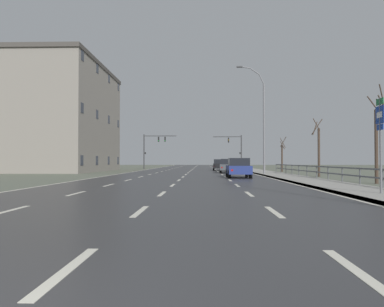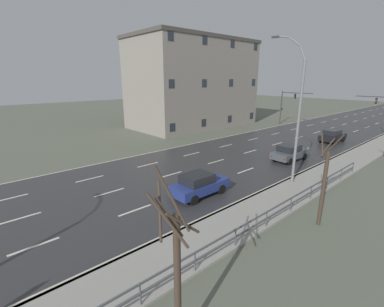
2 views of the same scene
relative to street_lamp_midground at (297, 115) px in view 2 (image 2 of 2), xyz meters
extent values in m
cube|color=#5B6051|center=(-7.41, 13.33, -5.24)|extent=(160.00, 160.00, 0.12)
cube|color=#303033|center=(-7.41, 25.33, -5.17)|extent=(14.00, 120.00, 0.02)
cube|color=beige|center=(-10.91, -16.47, -5.16)|extent=(0.16, 2.20, 0.01)
cube|color=beige|center=(-10.91, -11.07, -5.16)|extent=(0.16, 2.20, 0.01)
cube|color=beige|center=(-10.91, -5.67, -5.16)|extent=(0.16, 2.20, 0.01)
cube|color=beige|center=(-10.91, -0.27, -5.16)|extent=(0.16, 2.20, 0.01)
cube|color=beige|center=(-10.91, 5.13, -5.16)|extent=(0.16, 2.20, 0.01)
cube|color=beige|center=(-10.91, 10.53, -5.16)|extent=(0.16, 2.20, 0.01)
cube|color=beige|center=(-10.91, 15.93, -5.16)|extent=(0.16, 2.20, 0.01)
cube|color=beige|center=(-10.91, 21.33, -5.16)|extent=(0.16, 2.20, 0.01)
cube|color=beige|center=(-10.91, 26.73, -5.16)|extent=(0.16, 2.20, 0.01)
cube|color=beige|center=(-10.91, 32.13, -5.16)|extent=(0.16, 2.20, 0.01)
cube|color=beige|center=(-10.91, 37.53, -5.16)|extent=(0.16, 2.20, 0.01)
cube|color=beige|center=(-10.91, 42.93, -5.16)|extent=(0.16, 2.20, 0.01)
cube|color=beige|center=(-10.91, 48.33, -5.16)|extent=(0.16, 2.20, 0.01)
cube|color=beige|center=(-10.91, 53.73, -5.16)|extent=(0.16, 2.20, 0.01)
cube|color=beige|center=(-10.91, 59.13, -5.16)|extent=(0.16, 2.20, 0.01)
cube|color=beige|center=(-10.91, 64.53, -5.16)|extent=(0.16, 2.20, 0.01)
cube|color=beige|center=(-10.91, 69.93, -5.16)|extent=(0.16, 2.20, 0.01)
cube|color=beige|center=(-7.41, -16.47, -5.16)|extent=(0.16, 2.20, 0.01)
cube|color=beige|center=(-7.41, -11.07, -5.16)|extent=(0.16, 2.20, 0.01)
cube|color=beige|center=(-7.41, -5.67, -5.16)|extent=(0.16, 2.20, 0.01)
cube|color=beige|center=(-7.41, -0.27, -5.16)|extent=(0.16, 2.20, 0.01)
cube|color=beige|center=(-7.41, 5.13, -5.16)|extent=(0.16, 2.20, 0.01)
cube|color=beige|center=(-7.41, 10.53, -5.16)|extent=(0.16, 2.20, 0.01)
cube|color=beige|center=(-7.41, 15.93, -5.16)|extent=(0.16, 2.20, 0.01)
cube|color=beige|center=(-7.41, 21.33, -5.16)|extent=(0.16, 2.20, 0.01)
cube|color=beige|center=(-7.41, 26.73, -5.16)|extent=(0.16, 2.20, 0.01)
cube|color=beige|center=(-7.41, 32.13, -5.16)|extent=(0.16, 2.20, 0.01)
cube|color=beige|center=(-7.41, 37.53, -5.16)|extent=(0.16, 2.20, 0.01)
cube|color=beige|center=(-7.41, 42.93, -5.16)|extent=(0.16, 2.20, 0.01)
cube|color=beige|center=(-7.41, 48.33, -5.16)|extent=(0.16, 2.20, 0.01)
cube|color=beige|center=(-7.41, 53.73, -5.16)|extent=(0.16, 2.20, 0.01)
cube|color=beige|center=(-3.91, -16.47, -5.16)|extent=(0.16, 2.20, 0.01)
cube|color=beige|center=(-3.91, -11.07, -5.16)|extent=(0.16, 2.20, 0.01)
cube|color=beige|center=(-3.91, -5.67, -5.16)|extent=(0.16, 2.20, 0.01)
cube|color=beige|center=(-3.91, -0.27, -5.16)|extent=(0.16, 2.20, 0.01)
cube|color=beige|center=(-3.91, 5.13, -5.16)|extent=(0.16, 2.20, 0.01)
cube|color=beige|center=(-3.91, 10.53, -5.16)|extent=(0.16, 2.20, 0.01)
cube|color=beige|center=(-3.91, 15.93, -5.16)|extent=(0.16, 2.20, 0.01)
cube|color=beige|center=(-3.91, 21.33, -5.16)|extent=(0.16, 2.20, 0.01)
cube|color=beige|center=(-3.91, 26.73, -5.16)|extent=(0.16, 2.20, 0.01)
cube|color=beige|center=(-3.91, 32.13, -5.16)|extent=(0.16, 2.20, 0.01)
cube|color=beige|center=(-3.91, 37.53, -5.16)|extent=(0.16, 2.20, 0.01)
cube|color=beige|center=(-0.56, 25.33, -5.16)|extent=(0.16, 120.00, 0.01)
cube|color=beige|center=(-14.26, 25.33, -5.16)|extent=(0.16, 120.00, 0.01)
cube|color=slate|center=(-0.33, 25.33, -5.12)|extent=(0.16, 120.00, 0.12)
cube|color=#515459|center=(2.44, -11.99, -4.23)|extent=(0.06, 35.61, 0.08)
cube|color=#515459|center=(2.44, -11.99, -4.63)|extent=(0.06, 35.61, 0.08)
cylinder|color=#515459|center=(2.44, -14.54, -4.68)|extent=(0.07, 0.07, 1.00)
cylinder|color=#515459|center=(2.44, -11.99, -4.68)|extent=(0.07, 0.07, 1.00)
cylinder|color=#515459|center=(2.44, -9.45, -4.68)|extent=(0.07, 0.07, 1.00)
cylinder|color=#515459|center=(2.44, -6.90, -4.68)|extent=(0.07, 0.07, 1.00)
cylinder|color=#515459|center=(2.44, -4.36, -4.68)|extent=(0.07, 0.07, 1.00)
cylinder|color=#515459|center=(2.44, -1.82, -4.68)|extent=(0.07, 0.07, 1.00)
cylinder|color=#515459|center=(2.44, 0.73, -4.68)|extent=(0.07, 0.07, 1.00)
cylinder|color=#515459|center=(2.44, 3.27, -4.68)|extent=(0.07, 0.07, 1.00)
cylinder|color=#515459|center=(2.44, 5.82, -4.68)|extent=(0.07, 0.07, 1.00)
cylinder|color=slate|center=(0.19, 0.00, -0.77)|extent=(0.20, 0.20, 8.83)
cylinder|color=slate|center=(-0.04, 0.00, 4.13)|extent=(0.55, 0.11, 1.01)
cylinder|color=slate|center=(-0.70, 0.00, 4.91)|extent=(0.93, 0.11, 0.70)
cylinder|color=slate|center=(-1.66, 0.00, 5.31)|extent=(1.07, 0.11, 0.29)
cube|color=#333335|center=(-2.18, 0.00, 5.35)|extent=(0.56, 0.24, 0.12)
cylinder|color=#38383A|center=(-1.82, 25.08, 0.11)|extent=(4.62, 0.12, 0.12)
cube|color=black|center=(-1.59, 25.08, -0.44)|extent=(0.20, 0.28, 0.80)
sphere|color=#2D2D2D|center=(-1.59, 24.93, -0.18)|extent=(0.14, 0.14, 0.14)
sphere|color=#F2AD19|center=(-1.59, 24.93, -0.44)|extent=(0.14, 0.14, 0.14)
sphere|color=#2D2D2D|center=(-1.59, 24.93, -0.70)|extent=(0.14, 0.14, 0.14)
cylinder|color=#38383A|center=(-15.31, 24.40, -2.36)|extent=(0.18, 0.18, 5.65)
cylinder|color=#38383A|center=(-12.68, 24.40, 0.22)|extent=(5.26, 0.12, 0.12)
cube|color=black|center=(-12.95, 24.40, -0.33)|extent=(0.20, 0.28, 0.80)
sphere|color=#2D2D2D|center=(-12.95, 24.25, -0.07)|extent=(0.14, 0.14, 0.14)
sphere|color=#2D2D2D|center=(-12.95, 24.25, -0.33)|extent=(0.14, 0.14, 0.14)
sphere|color=green|center=(-12.95, 24.25, -0.59)|extent=(0.14, 0.14, 0.14)
cube|color=black|center=(-11.90, 24.40, -0.33)|extent=(0.20, 0.28, 0.80)
sphere|color=#2D2D2D|center=(-11.90, 24.25, -0.07)|extent=(0.14, 0.14, 0.14)
sphere|color=#2D2D2D|center=(-11.90, 24.25, -0.33)|extent=(0.14, 0.14, 0.14)
sphere|color=green|center=(-11.90, 24.25, -0.59)|extent=(0.14, 0.14, 0.14)
cube|color=black|center=(-15.09, 24.35, -2.58)|extent=(0.18, 0.12, 0.32)
cube|color=#474C51|center=(-2.98, 5.40, -4.53)|extent=(1.97, 4.19, 0.64)
cube|color=black|center=(-3.00, 5.15, -3.91)|extent=(1.66, 2.08, 0.60)
cube|color=slate|center=(-2.95, 6.10, -3.93)|extent=(1.41, 0.15, 0.51)
cylinder|color=black|center=(-2.11, 6.63, -4.85)|extent=(0.25, 0.67, 0.66)
cylinder|color=black|center=(-3.73, 6.71, -4.85)|extent=(0.25, 0.67, 0.66)
cylinder|color=black|center=(-2.24, 4.09, -4.85)|extent=(0.25, 0.67, 0.66)
cylinder|color=black|center=(-3.86, 4.17, -4.85)|extent=(0.25, 0.67, 0.66)
cube|color=red|center=(-3.75, 3.40, -4.53)|extent=(0.16, 0.05, 0.14)
cube|color=red|center=(-2.43, 3.34, -4.53)|extent=(0.16, 0.05, 0.14)
cube|color=navy|center=(-2.93, -6.66, -4.53)|extent=(1.76, 4.10, 0.64)
cube|color=black|center=(-2.93, -6.91, -3.91)|extent=(1.56, 2.00, 0.60)
cube|color=slate|center=(-2.93, -5.96, -3.93)|extent=(1.40, 0.08, 0.51)
cylinder|color=black|center=(-2.12, -5.39, -4.85)|extent=(0.22, 0.66, 0.66)
cylinder|color=black|center=(-3.74, -5.39, -4.85)|extent=(0.22, 0.66, 0.66)
cylinder|color=black|center=(-2.12, -7.93, -4.85)|extent=(0.22, 0.66, 0.66)
cylinder|color=black|center=(-3.74, -7.93, -4.85)|extent=(0.22, 0.66, 0.66)
cube|color=red|center=(-3.59, -8.69, -4.53)|extent=(0.16, 0.04, 0.14)
cube|color=red|center=(-2.27, -8.69, -4.53)|extent=(0.16, 0.04, 0.14)
cube|color=black|center=(-3.44, 16.64, -4.53)|extent=(1.90, 4.16, 0.64)
cube|color=black|center=(-3.44, 16.39, -3.91)|extent=(1.63, 2.05, 0.60)
cube|color=slate|center=(-3.41, 17.34, -3.93)|extent=(1.41, 0.13, 0.51)
cylinder|color=black|center=(-2.58, 17.88, -4.85)|extent=(0.24, 0.67, 0.66)
cylinder|color=black|center=(-4.20, 17.94, -4.85)|extent=(0.24, 0.67, 0.66)
cylinder|color=black|center=(-2.67, 15.34, -4.85)|extent=(0.24, 0.67, 0.66)
cylinder|color=black|center=(-4.29, 15.40, -4.85)|extent=(0.24, 0.67, 0.66)
cube|color=red|center=(-4.17, 14.64, -4.53)|extent=(0.16, 0.05, 0.14)
cube|color=red|center=(-2.85, 14.59, -4.53)|extent=(0.16, 0.05, 0.14)
cube|color=gray|center=(-24.25, 11.96, 1.45)|extent=(11.04, 19.85, 13.26)
cube|color=#4C4742|center=(-24.25, 11.96, 8.33)|extent=(11.27, 20.25, 0.50)
cube|color=#282D38|center=(-18.70, 3.24, -3.78)|extent=(0.04, 0.90, 1.10)
cube|color=#282D38|center=(-18.70, 9.06, -3.78)|extent=(0.04, 0.90, 1.10)
cube|color=#282D38|center=(-18.70, 14.87, -3.78)|extent=(0.04, 0.90, 1.10)
cube|color=#282D38|center=(-18.70, 20.69, -3.78)|extent=(0.04, 0.90, 1.10)
cube|color=#282D38|center=(-18.70, 3.24, 1.85)|extent=(0.04, 0.90, 1.10)
cube|color=#282D38|center=(-18.70, 9.06, 1.85)|extent=(0.04, 0.90, 1.10)
cube|color=#282D38|center=(-18.70, 14.87, 1.85)|extent=(0.04, 0.90, 1.10)
cube|color=#282D38|center=(-18.70, 20.69, 1.85)|extent=(0.04, 0.90, 1.10)
cube|color=#282D38|center=(-18.70, 3.24, 7.48)|extent=(0.04, 0.90, 1.10)
cube|color=#282D38|center=(-18.70, 9.06, 7.48)|extent=(0.04, 0.90, 1.10)
cube|color=#282D38|center=(-18.70, 14.87, 7.48)|extent=(0.04, 0.90, 1.10)
cube|color=#282D38|center=(-18.70, 20.69, 7.48)|extent=(0.04, 0.90, 1.10)
cylinder|color=#423328|center=(4.46, -14.49, -2.99)|extent=(0.20, 0.20, 4.38)
cylinder|color=#423328|center=(4.60, -14.82, -0.69)|extent=(0.71, 0.36, 0.93)
cylinder|color=#423328|center=(4.70, -14.94, -0.69)|extent=(0.95, 0.58, 1.30)
cylinder|color=#423328|center=(4.25, -14.83, -0.66)|extent=(0.74, 0.51, 1.31)
cylinder|color=#423328|center=(4.71, -14.79, -0.20)|extent=(0.66, 0.57, 1.64)
cylinder|color=#423328|center=(4.87, -14.61, -0.82)|extent=(0.27, 0.88, 0.79)
cylinder|color=#423328|center=(4.12, -4.43, -3.12)|extent=(0.20, 0.20, 4.13)
cylinder|color=#423328|center=(3.86, -4.63, -0.72)|extent=(0.46, 0.60, 1.10)
cylinder|color=#423328|center=(4.11, -3.97, -0.88)|extent=(0.97, 0.09, 1.39)
cylinder|color=#423328|center=(3.89, -4.16, -1.03)|extent=(0.59, 0.56, 1.22)
camera|label=1|loc=(-5.76, -37.32, -3.83)|focal=35.83mm
camera|label=2|loc=(9.21, -18.20, 2.48)|focal=24.97mm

